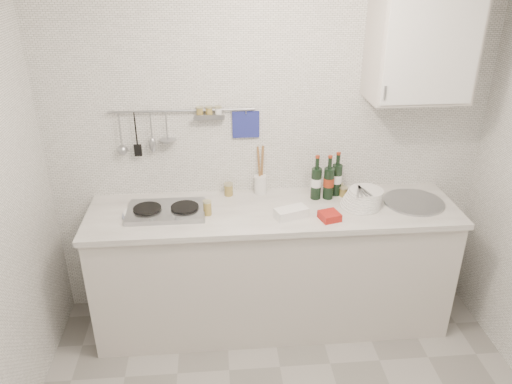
% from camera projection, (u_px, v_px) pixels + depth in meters
% --- Properties ---
extents(back_wall, '(3.00, 0.02, 2.50)m').
position_uv_depth(back_wall, '(269.00, 146.00, 3.41)').
color(back_wall, silver).
rests_on(back_wall, floor).
extents(counter, '(2.44, 0.64, 0.96)m').
position_uv_depth(counter, '(273.00, 270.00, 3.50)').
color(counter, beige).
rests_on(counter, floor).
extents(wall_rail, '(0.98, 0.09, 0.34)m').
position_uv_depth(wall_rail, '(180.00, 125.00, 3.26)').
color(wall_rail, '#93969B').
rests_on(wall_rail, back_wall).
extents(wall_cabinet, '(0.60, 0.38, 0.70)m').
position_uv_depth(wall_cabinet, '(422.00, 43.00, 3.01)').
color(wall_cabinet, beige).
rests_on(wall_cabinet, back_wall).
extents(plate_stack_hob, '(0.28, 0.28, 0.03)m').
position_uv_depth(plate_stack_hob, '(145.00, 213.00, 3.20)').
color(plate_stack_hob, '#445A9B').
rests_on(plate_stack_hob, counter).
extents(plate_stack_sink, '(0.29, 0.27, 0.11)m').
position_uv_depth(plate_stack_sink, '(363.00, 198.00, 3.31)').
color(plate_stack_sink, white).
rests_on(plate_stack_sink, counter).
extents(wine_bottles, '(0.23, 0.12, 0.31)m').
position_uv_depth(wine_bottles, '(328.00, 176.00, 3.38)').
color(wine_bottles, black).
rests_on(wine_bottles, counter).
extents(butter_dish, '(0.23, 0.16, 0.06)m').
position_uv_depth(butter_dish, '(291.00, 213.00, 3.17)').
color(butter_dish, white).
rests_on(butter_dish, counter).
extents(strawberry_punnet, '(0.14, 0.14, 0.05)m').
position_uv_depth(strawberry_punnet, '(330.00, 216.00, 3.14)').
color(strawberry_punnet, red).
rests_on(strawberry_punnet, counter).
extents(utensil_crock, '(0.09, 0.09, 0.36)m').
position_uv_depth(utensil_crock, '(261.00, 182.00, 3.46)').
color(utensil_crock, white).
rests_on(utensil_crock, counter).
extents(jar_a, '(0.06, 0.06, 0.09)m').
position_uv_depth(jar_a, '(229.00, 189.00, 3.45)').
color(jar_a, olive).
rests_on(jar_a, counter).
extents(jar_b, '(0.06, 0.06, 0.08)m').
position_uv_depth(jar_b, '(339.00, 188.00, 3.47)').
color(jar_b, olive).
rests_on(jar_b, counter).
extents(jar_c, '(0.06, 0.06, 0.07)m').
position_uv_depth(jar_c, '(343.00, 192.00, 3.44)').
color(jar_c, olive).
rests_on(jar_c, counter).
extents(jar_d, '(0.06, 0.06, 0.10)m').
position_uv_depth(jar_d, '(207.00, 208.00, 3.19)').
color(jar_d, olive).
rests_on(jar_d, counter).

